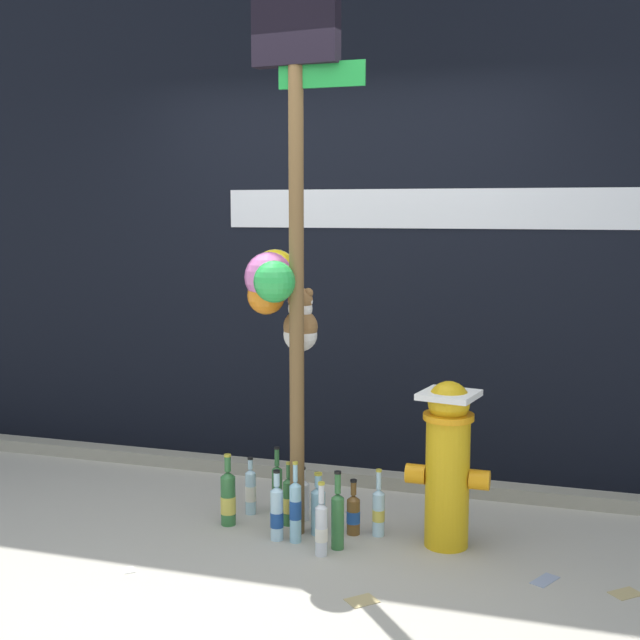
{
  "coord_description": "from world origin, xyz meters",
  "views": [
    {
      "loc": [
        1.46,
        -3.6,
        1.66
      ],
      "look_at": [
        0.22,
        0.34,
        1.11
      ],
      "focal_mm": 47.3,
      "sensor_mm": 36.0,
      "label": 1
    }
  ],
  "objects_px": {
    "bottle_0": "(338,518)",
    "bottle_1": "(379,511)",
    "bottle_10": "(277,486)",
    "bottle_5": "(303,498)",
    "bottle_11": "(353,513)",
    "bottle_3": "(277,513)",
    "bottle_9": "(228,498)",
    "fire_hydrant": "(448,460)",
    "bottle_4": "(288,501)",
    "bottle_6": "(321,528)",
    "bottle_8": "(318,508)",
    "bottle_2": "(251,491)",
    "bottle_7": "(295,510)",
    "memorial_post": "(284,252)"
  },
  "relations": [
    {
      "from": "bottle_11",
      "to": "memorial_post",
      "type": "bearing_deg",
      "value": -178.47
    },
    {
      "from": "bottle_6",
      "to": "bottle_8",
      "type": "distance_m",
      "value": 0.27
    },
    {
      "from": "fire_hydrant",
      "to": "bottle_11",
      "type": "distance_m",
      "value": 0.58
    },
    {
      "from": "bottle_5",
      "to": "bottle_10",
      "type": "relative_size",
      "value": 0.8
    },
    {
      "from": "bottle_5",
      "to": "bottle_10",
      "type": "distance_m",
      "value": 0.2
    },
    {
      "from": "bottle_1",
      "to": "bottle_7",
      "type": "relative_size",
      "value": 0.84
    },
    {
      "from": "bottle_1",
      "to": "bottle_3",
      "type": "bearing_deg",
      "value": -156.54
    },
    {
      "from": "bottle_4",
      "to": "bottle_10",
      "type": "bearing_deg",
      "value": 126.19
    },
    {
      "from": "bottle_9",
      "to": "bottle_11",
      "type": "distance_m",
      "value": 0.67
    },
    {
      "from": "bottle_3",
      "to": "bottle_11",
      "type": "distance_m",
      "value": 0.4
    },
    {
      "from": "fire_hydrant",
      "to": "bottle_0",
      "type": "xyz_separation_m",
      "value": [
        -0.5,
        -0.2,
        -0.28
      ]
    },
    {
      "from": "bottle_9",
      "to": "bottle_11",
      "type": "relative_size",
      "value": 1.33
    },
    {
      "from": "bottle_7",
      "to": "bottle_5",
      "type": "bearing_deg",
      "value": 101.78
    },
    {
      "from": "bottle_1",
      "to": "bottle_8",
      "type": "xyz_separation_m",
      "value": [
        -0.3,
        -0.07,
        0.01
      ]
    },
    {
      "from": "bottle_2",
      "to": "bottle_9",
      "type": "relative_size",
      "value": 0.83
    },
    {
      "from": "fire_hydrant",
      "to": "bottle_6",
      "type": "bearing_deg",
      "value": -151.71
    },
    {
      "from": "fire_hydrant",
      "to": "bottle_1",
      "type": "relative_size",
      "value": 2.38
    },
    {
      "from": "bottle_0",
      "to": "bottle_6",
      "type": "relative_size",
      "value": 1.08
    },
    {
      "from": "bottle_3",
      "to": "bottle_2",
      "type": "bearing_deg",
      "value": 131.39
    },
    {
      "from": "bottle_6",
      "to": "bottle_9",
      "type": "height_order",
      "value": "bottle_9"
    },
    {
      "from": "bottle_7",
      "to": "bottle_6",
      "type": "bearing_deg",
      "value": -34.52
    },
    {
      "from": "bottle_1",
      "to": "bottle_5",
      "type": "height_order",
      "value": "bottle_1"
    },
    {
      "from": "bottle_3",
      "to": "bottle_8",
      "type": "height_order",
      "value": "bottle_3"
    },
    {
      "from": "bottle_3",
      "to": "bottle_10",
      "type": "relative_size",
      "value": 0.99
    },
    {
      "from": "bottle_10",
      "to": "bottle_5",
      "type": "bearing_deg",
      "value": -24.79
    },
    {
      "from": "bottle_0",
      "to": "memorial_post",
      "type": "bearing_deg",
      "value": 150.32
    },
    {
      "from": "bottle_4",
      "to": "bottle_8",
      "type": "distance_m",
      "value": 0.2
    },
    {
      "from": "bottle_1",
      "to": "bottle_6",
      "type": "xyz_separation_m",
      "value": [
        -0.2,
        -0.33,
        0.01
      ]
    },
    {
      "from": "bottle_1",
      "to": "bottle_3",
      "type": "relative_size",
      "value": 0.97
    },
    {
      "from": "bottle_0",
      "to": "bottle_7",
      "type": "xyz_separation_m",
      "value": [
        -0.23,
        0.02,
        0.01
      ]
    },
    {
      "from": "bottle_0",
      "to": "bottle_3",
      "type": "xyz_separation_m",
      "value": [
        -0.32,
        0.02,
        -0.02
      ]
    },
    {
      "from": "fire_hydrant",
      "to": "bottle_10",
      "type": "xyz_separation_m",
      "value": [
        -0.97,
        0.2,
        -0.29
      ]
    },
    {
      "from": "bottle_0",
      "to": "bottle_1",
      "type": "bearing_deg",
      "value": 55.74
    },
    {
      "from": "fire_hydrant",
      "to": "bottle_10",
      "type": "distance_m",
      "value": 1.03
    },
    {
      "from": "bottle_3",
      "to": "bottle_5",
      "type": "height_order",
      "value": "bottle_3"
    },
    {
      "from": "bottle_8",
      "to": "bottle_3",
      "type": "bearing_deg",
      "value": -143.24
    },
    {
      "from": "bottle_5",
      "to": "bottle_1",
      "type": "bearing_deg",
      "value": -12.03
    },
    {
      "from": "bottle_0",
      "to": "bottle_11",
      "type": "relative_size",
      "value": 1.36
    },
    {
      "from": "bottle_10",
      "to": "bottle_11",
      "type": "relative_size",
      "value": 1.26
    },
    {
      "from": "fire_hydrant",
      "to": "bottle_4",
      "type": "bearing_deg",
      "value": 178.32
    },
    {
      "from": "bottle_6",
      "to": "bottle_11",
      "type": "xyz_separation_m",
      "value": [
        0.08,
        0.31,
        -0.03
      ]
    },
    {
      "from": "fire_hydrant",
      "to": "bottle_7",
      "type": "bearing_deg",
      "value": -166.12
    },
    {
      "from": "bottle_7",
      "to": "bottle_9",
      "type": "xyz_separation_m",
      "value": [
        -0.42,
        0.11,
        -0.02
      ]
    },
    {
      "from": "bottle_3",
      "to": "bottle_6",
      "type": "bearing_deg",
      "value": -23.5
    },
    {
      "from": "bottle_2",
      "to": "bottle_7",
      "type": "bearing_deg",
      "value": -39.46
    },
    {
      "from": "bottle_1",
      "to": "bottle_10",
      "type": "xyz_separation_m",
      "value": [
        -0.62,
        0.18,
        0.01
      ]
    },
    {
      "from": "bottle_8",
      "to": "bottle_11",
      "type": "distance_m",
      "value": 0.18
    },
    {
      "from": "bottle_0",
      "to": "bottle_1",
      "type": "relative_size",
      "value": 1.12
    },
    {
      "from": "bottle_11",
      "to": "fire_hydrant",
      "type": "bearing_deg",
      "value": -0.69
    },
    {
      "from": "fire_hydrant",
      "to": "bottle_1",
      "type": "distance_m",
      "value": 0.47
    }
  ]
}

